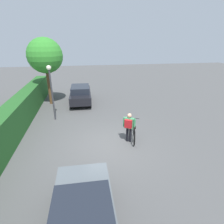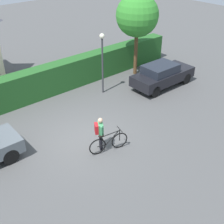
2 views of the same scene
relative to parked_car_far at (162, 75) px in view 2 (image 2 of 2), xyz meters
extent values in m
plane|color=#4E4E4E|center=(-6.76, -1.40, -0.76)|extent=(60.00, 60.00, 0.00)
cube|color=#245A24|center=(-6.76, 3.58, 0.09)|extent=(20.50, 0.90, 1.69)
cylinder|color=black|center=(-9.98, -0.74, -0.42)|extent=(0.68, 0.19, 0.68)
cube|color=black|center=(0.07, 0.00, -0.12)|extent=(4.06, 1.67, 0.61)
cube|color=#1E232D|center=(-0.21, 0.00, 0.44)|extent=(2.00, 1.45, 0.49)
cylinder|color=black|center=(1.45, 0.69, -0.42)|extent=(0.67, 0.19, 0.67)
cylinder|color=black|center=(1.43, -0.74, -0.42)|extent=(0.67, 0.19, 0.67)
cylinder|color=black|center=(-1.29, 0.73, -0.42)|extent=(0.67, 0.19, 0.67)
cylinder|color=black|center=(-1.32, -0.69, -0.42)|extent=(0.67, 0.19, 0.67)
torus|color=black|center=(-5.97, -2.83, -0.38)|extent=(0.74, 0.24, 0.75)
torus|color=black|center=(-6.97, -2.57, -0.38)|extent=(0.74, 0.24, 0.75)
cylinder|color=black|center=(-6.28, -2.75, -0.11)|extent=(0.65, 0.21, 0.60)
cylinder|color=black|center=(-6.69, -2.64, -0.16)|extent=(0.25, 0.10, 0.49)
cylinder|color=black|center=(-6.41, -2.72, 0.09)|extent=(0.79, 0.24, 0.12)
cylinder|color=black|center=(-6.78, -2.62, -0.39)|extent=(0.39, 0.14, 0.05)
cylinder|color=black|center=(-5.97, -2.83, -0.10)|extent=(0.04, 0.04, 0.55)
cube|color=black|center=(-6.79, -2.61, 0.10)|extent=(0.24, 0.15, 0.06)
cylinder|color=black|center=(-5.97, -2.83, 0.20)|extent=(0.16, 0.49, 0.03)
cylinder|color=black|center=(-6.59, -2.30, -0.38)|extent=(0.13, 0.13, 0.77)
cylinder|color=black|center=(-6.67, -2.43, -0.38)|extent=(0.13, 0.13, 0.77)
cube|color=#3F8C59|center=(-6.63, -2.36, 0.28)|extent=(0.40, 0.49, 0.54)
sphere|color=tan|center=(-6.63, -2.36, 0.68)|extent=(0.21, 0.21, 0.21)
cylinder|color=#3F8C59|center=(-6.49, -2.13, 0.29)|extent=(0.09, 0.09, 0.52)
cylinder|color=#3F8C59|center=(-6.77, -2.60, 0.29)|extent=(0.09, 0.09, 0.52)
cube|color=#AF191E|center=(-6.76, -2.28, 0.31)|extent=(0.32, 0.39, 0.41)
cylinder|color=#38383D|center=(-3.19, 1.70, 0.85)|extent=(0.10, 0.10, 3.22)
sphere|color=#F2EDCC|center=(-3.19, 1.70, 2.58)|extent=(0.28, 0.28, 0.28)
cylinder|color=brown|center=(0.13, 2.41, 0.74)|extent=(0.23, 0.23, 2.99)
sphere|color=#338A2D|center=(0.13, 2.41, 3.01)|extent=(2.59, 2.59, 2.59)
camera|label=1|loc=(-14.37, -0.19, 4.11)|focal=28.69mm
camera|label=2|loc=(-13.11, -10.61, 7.40)|focal=48.66mm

